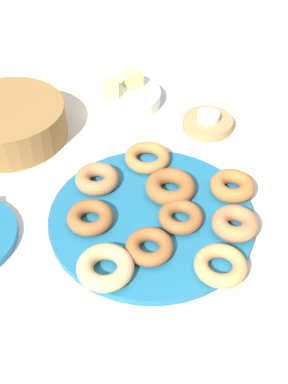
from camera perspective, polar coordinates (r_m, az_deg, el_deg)
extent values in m
plane|color=beige|center=(0.91, 0.84, -3.19)|extent=(2.40, 2.40, 0.00)
cylinder|color=#1E6B93|center=(0.90, 0.84, -2.89)|extent=(0.37, 0.37, 0.01)
torus|color=tan|center=(0.81, 8.65, -8.23)|extent=(0.12, 0.12, 0.02)
torus|color=#995B2D|center=(0.83, 0.59, -6.21)|extent=(0.11, 0.11, 0.02)
torus|color=#BC7A3D|center=(1.00, 0.37, 3.93)|extent=(0.10, 0.10, 0.02)
torus|color=#AD6B33|center=(0.94, 9.95, 0.69)|extent=(0.12, 0.12, 0.03)
torus|color=#B27547|center=(0.88, 10.25, -3.52)|extent=(0.09, 0.09, 0.03)
torus|color=#995B2D|center=(0.88, -6.15, -2.90)|extent=(0.09, 0.09, 0.02)
torus|color=#B27547|center=(0.95, -5.37, 1.49)|extent=(0.12, 0.12, 0.03)
torus|color=#995B2D|center=(0.88, 4.15, -2.84)|extent=(0.08, 0.08, 0.02)
torus|color=tan|center=(0.80, -4.42, -8.50)|extent=(0.12, 0.12, 0.03)
torus|color=#995B2D|center=(0.93, 2.98, 0.59)|extent=(0.13, 0.13, 0.03)
cylinder|color=tan|center=(1.12, 7.23, 7.72)|extent=(0.11, 0.11, 0.02)
cylinder|color=silver|center=(1.11, 7.31, 8.50)|extent=(0.05, 0.05, 0.01)
cylinder|color=olive|center=(1.11, -15.22, 7.66)|extent=(0.28, 0.28, 0.07)
cylinder|color=silver|center=(1.20, -2.32, 10.71)|extent=(0.17, 0.17, 0.03)
cube|color=#DBD67A|center=(1.17, -3.75, 11.72)|extent=(0.05, 0.05, 0.04)
cube|color=#DBD67A|center=(1.20, -1.28, 12.69)|extent=(0.04, 0.04, 0.04)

